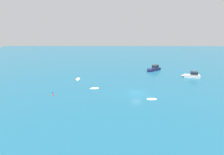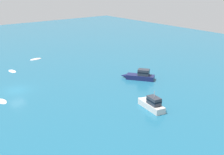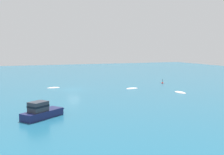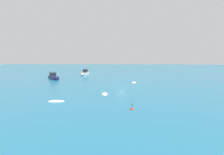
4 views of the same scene
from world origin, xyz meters
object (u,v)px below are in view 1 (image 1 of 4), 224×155
at_px(channel_buoy, 53,95).
at_px(dinghy, 95,88).
at_px(cabin_cruiser, 192,75).
at_px(skiff, 152,99).
at_px(rib, 78,79).
at_px(launch, 154,69).

bearing_deg(channel_buoy, dinghy, -154.16).
bearing_deg(dinghy, cabin_cruiser, -168.40).
xyz_separation_m(skiff, rib, (21.16, -15.17, 0.00)).
bearing_deg(cabin_cruiser, launch, -26.13).
bearing_deg(cabin_cruiser, channel_buoy, 29.66).
xyz_separation_m(cabin_cruiser, dinghy, (31.69, 10.04, -0.81)).
xyz_separation_m(cabin_cruiser, rib, (37.90, 1.94, -0.81)).
bearing_deg(skiff, dinghy, 153.23).
relative_size(launch, dinghy, 2.30).
height_order(skiff, launch, launch).
relative_size(dinghy, channel_buoy, 2.29).
height_order(skiff, dinghy, dinghy).
bearing_deg(cabin_cruiser, rib, 12.89).
xyz_separation_m(launch, channel_buoy, (31.08, 23.07, -0.77)).
relative_size(cabin_cruiser, rib, 2.11).
height_order(rib, channel_buoy, channel_buoy).
bearing_deg(skiff, channel_buoy, 173.93).
height_order(launch, dinghy, launch).
distance_m(skiff, rib, 26.04).
distance_m(rib, channel_buoy, 13.76).
distance_m(launch, channel_buoy, 38.71).
bearing_deg(launch, channel_buoy, 0.99).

